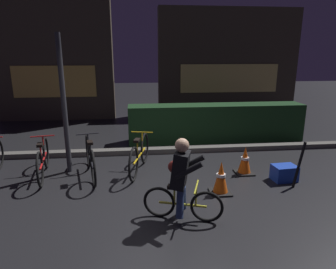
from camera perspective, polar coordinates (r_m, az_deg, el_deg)
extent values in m
plane|color=black|center=(5.36, -1.48, -11.10)|extent=(40.00, 40.00, 0.00)
cube|color=#56544F|center=(7.37, -2.87, -3.07)|extent=(12.00, 0.24, 0.12)
cube|color=#19381C|center=(8.39, 9.10, 2.22)|extent=(4.80, 0.70, 1.02)
cube|color=#42382D|center=(11.64, -20.88, 13.79)|extent=(4.09, 0.50, 4.54)
cube|color=#E5B751|center=(11.42, -20.80, 9.40)|extent=(2.86, 0.04, 1.10)
cube|color=#42382D|center=(12.55, 11.39, 13.44)|extent=(5.60, 0.50, 4.07)
cube|color=#F2D172|center=(12.32, 11.61, 10.44)|extent=(3.92, 0.04, 1.10)
cylinder|color=#2D2D33|center=(6.23, -19.19, 5.16)|extent=(0.10, 0.10, 2.75)
torus|color=black|center=(6.88, -22.23, -3.20)|extent=(0.15, 0.67, 0.67)
torus|color=black|center=(5.94, -23.21, -6.16)|extent=(0.15, 0.67, 0.67)
cylinder|color=#B21919|center=(6.41, -22.68, -4.57)|extent=(0.20, 0.99, 0.04)
cylinder|color=#B21919|center=(6.19, -23.04, -3.47)|extent=(0.03, 0.03, 0.37)
cube|color=black|center=(6.13, -23.22, -1.81)|extent=(0.13, 0.21, 0.05)
cylinder|color=#B21919|center=(6.61, -22.61, -2.06)|extent=(0.03, 0.03, 0.42)
cylinder|color=#B21919|center=(6.55, -22.80, -0.30)|extent=(0.46, 0.10, 0.02)
torus|color=black|center=(6.63, -14.98, -3.07)|extent=(0.20, 0.69, 0.70)
torus|color=black|center=(5.64, -14.06, -6.28)|extent=(0.20, 0.69, 0.70)
cylinder|color=black|center=(6.13, -14.56, -4.55)|extent=(0.28, 1.03, 0.04)
cylinder|color=black|center=(5.90, -14.52, -3.33)|extent=(0.03, 0.03, 0.39)
cube|color=black|center=(5.84, -14.65, -1.49)|extent=(0.14, 0.22, 0.05)
cylinder|color=black|center=(6.34, -14.94, -1.81)|extent=(0.03, 0.03, 0.44)
cylinder|color=black|center=(6.28, -15.08, 0.12)|extent=(0.45, 0.13, 0.02)
torus|color=black|center=(6.67, -4.47, -2.59)|extent=(0.20, 0.67, 0.67)
torus|color=black|center=(5.74, -6.58, -5.65)|extent=(0.20, 0.67, 0.67)
cylinder|color=gold|center=(6.20, -5.44, -4.01)|extent=(0.28, 0.99, 0.04)
cylinder|color=gold|center=(5.98, -5.87, -2.85)|extent=(0.03, 0.03, 0.38)
cube|color=black|center=(5.93, -5.92, -1.11)|extent=(0.14, 0.22, 0.05)
cylinder|color=gold|center=(6.40, -4.93, -1.40)|extent=(0.03, 0.03, 0.43)
cylinder|color=gold|center=(6.34, -4.98, 0.45)|extent=(0.45, 0.13, 0.02)
cube|color=black|center=(5.44, 9.90, -10.74)|extent=(0.36, 0.36, 0.03)
cone|color=#EA560F|center=(5.32, 10.05, -7.91)|extent=(0.26, 0.26, 0.55)
cylinder|color=white|center=(5.31, 10.06, -7.64)|extent=(0.16, 0.16, 0.05)
cube|color=black|center=(6.36, 14.27, -7.03)|extent=(0.36, 0.36, 0.03)
cone|color=#EA560F|center=(6.26, 14.43, -4.64)|extent=(0.26, 0.26, 0.53)
cylinder|color=white|center=(6.25, 14.45, -4.41)|extent=(0.16, 0.16, 0.05)
cube|color=#193DB7|center=(6.22, 21.26, -6.84)|extent=(0.47, 0.36, 0.30)
torus|color=black|center=(4.46, 7.39, -13.50)|extent=(0.47, 0.19, 0.48)
torus|color=black|center=(4.55, -1.70, -12.73)|extent=(0.47, 0.19, 0.48)
cylinder|color=gold|center=(4.49, 2.79, -13.15)|extent=(0.68, 0.25, 0.04)
cylinder|color=gold|center=(4.45, 1.22, -11.52)|extent=(0.03, 0.03, 0.26)
cube|color=black|center=(4.39, 1.23, -9.98)|extent=(0.22, 0.16, 0.05)
cylinder|color=gold|center=(4.40, 5.36, -11.66)|extent=(0.03, 0.03, 0.30)
cylinder|color=gold|center=(4.34, 5.41, -9.91)|extent=(0.16, 0.45, 0.02)
cylinder|color=navy|center=(4.56, 2.75, -11.89)|extent=(0.17, 0.23, 0.42)
cylinder|color=navy|center=(4.38, 2.33, -13.06)|extent=(0.17, 0.23, 0.42)
cube|color=black|center=(4.27, 2.35, -6.67)|extent=(0.35, 0.38, 0.54)
sphere|color=tan|center=(4.14, 2.68, -2.07)|extent=(0.20, 0.20, 0.20)
cylinder|color=black|center=(4.36, 4.49, -5.52)|extent=(0.40, 0.20, 0.29)
cylinder|color=black|center=(4.10, 3.98, -6.88)|extent=(0.40, 0.20, 0.29)
ellipsoid|color=maroon|center=(4.48, 2.01, -6.27)|extent=(0.35, 0.25, 0.24)
cylinder|color=black|center=(5.98, 23.70, -5.27)|extent=(0.29, 0.21, 0.82)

